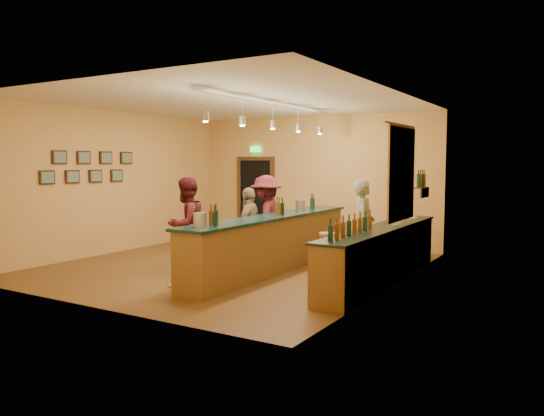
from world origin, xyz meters
The scene contains 18 objects.
floor centered at (0.00, 0.00, 0.00)m, with size 7.00×7.00×0.00m, color brown.
ceiling centered at (0.00, 0.00, 3.20)m, with size 6.50×7.00×0.02m, color silver.
wall_back centered at (0.00, 3.50, 1.60)m, with size 6.50×0.02×3.20m, color #DBA852.
wall_front centered at (0.00, -3.50, 1.60)m, with size 6.50×0.02×3.20m, color #DBA852.
wall_left centered at (-3.25, 0.00, 1.60)m, with size 0.02×7.00×3.20m, color #DBA852.
wall_right centered at (3.25, 0.00, 1.60)m, with size 0.02×7.00×3.20m, color #DBA852.
doorway centered at (-1.70, 3.47, 1.13)m, with size 1.15×0.09×2.48m.
tapestry centered at (3.23, 0.40, 1.85)m, with size 0.03×1.40×1.60m, color #A93821.
bottle_shelf centered at (3.17, 1.90, 1.67)m, with size 0.17×0.55×0.54m.
picture_grid centered at (-3.21, -0.75, 1.95)m, with size 0.06×2.20×0.70m, color #382111, non-canonical shape.
back_counter centered at (2.97, 0.18, 0.49)m, with size 0.60×4.55×1.27m.
tasting_bar centered at (0.90, 0.00, 0.61)m, with size 0.73×5.10×1.38m.
pendant_track centered at (0.90, 0.00, 2.98)m, with size 0.11×4.60×0.50m.
bartender centered at (2.35, 0.94, 0.86)m, with size 0.63×0.41×1.72m, color gray.
customer_a centered at (-0.43, -0.91, 0.89)m, with size 0.86×0.67×1.77m, color #59191E.
customer_b centered at (0.35, 0.05, 0.78)m, with size 0.92×0.38×1.57m, color #997A51.
customer_c centered at (0.35, 0.66, 0.89)m, with size 1.16×0.66×1.79m, color #59191E.
bar_stool centered at (1.76, 0.62, 0.57)m, with size 0.34×0.34×0.71m.
Camera 1 is at (5.99, -8.49, 2.04)m, focal length 35.00 mm.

